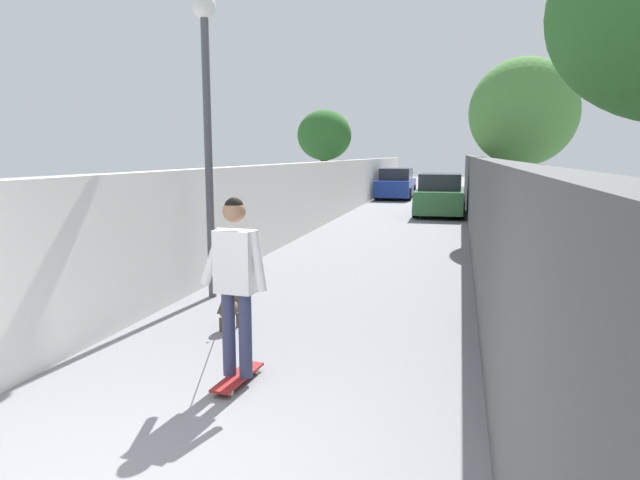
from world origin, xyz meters
TOP-DOWN VIEW (x-y plane):
  - ground_plane at (14.00, 0.00)m, footprint 80.00×80.00m
  - wall_left at (12.00, 2.39)m, footprint 48.00×0.30m
  - fence_right at (12.00, -2.39)m, footprint 48.00×0.30m
  - tree_right_mid at (13.00, -3.49)m, footprint 2.79×2.79m
  - tree_left_far at (19.00, 3.34)m, footprint 2.14×2.14m
  - lamp_post at (5.18, 1.84)m, footprint 0.36×0.36m
  - skateboard at (2.07, 0.13)m, footprint 0.81×0.27m
  - person_skateboarder at (2.07, 0.13)m, footprint 0.25×0.71m
  - dog at (3.70, 0.90)m, footprint 1.92×0.91m
  - car_near at (18.48, -1.24)m, footprint 4.15×1.80m
  - car_far at (25.97, 1.24)m, footprint 4.31×1.80m

SIDE VIEW (x-z plane):
  - ground_plane at x=14.00m, z-range 0.00..0.00m
  - skateboard at x=2.07m, z-range 0.03..0.11m
  - dog at x=3.70m, z-range -0.25..0.80m
  - car_near at x=18.48m, z-range -0.06..1.48m
  - car_far at x=25.97m, z-range -0.05..1.49m
  - wall_left at x=12.00m, z-range 0.00..2.01m
  - fence_right at x=12.00m, z-range 0.00..2.18m
  - person_skateboarder at x=2.07m, z-range 0.24..2.01m
  - tree_left_far at x=19.00m, z-range 0.96..4.94m
  - lamp_post at x=5.18m, z-range 0.82..5.43m
  - tree_right_mid at x=13.00m, z-range 0.95..5.71m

